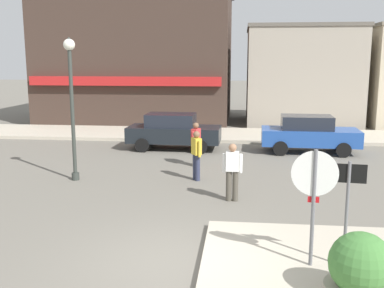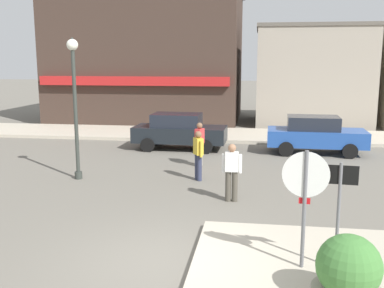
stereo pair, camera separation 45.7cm
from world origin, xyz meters
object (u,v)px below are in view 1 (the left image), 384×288
at_px(one_way_sign, 347,204).
at_px(lamp_post, 71,89).
at_px(pedestrian_crossing_far, 232,170).
at_px(pedestrian_kerb_side, 196,154).
at_px(stop_sign, 314,193).
at_px(parked_car_nearest, 173,131).
at_px(parked_car_second, 309,133).
at_px(pedestrian_crossing_near, 196,143).
at_px(planter, 360,274).

distance_m(one_way_sign, lamp_post, 9.39).
height_order(pedestrian_crossing_far, pedestrian_kerb_side, same).
relative_size(lamp_post, pedestrian_kerb_side, 2.82).
bearing_deg(stop_sign, pedestrian_crossing_far, 110.15).
xyz_separation_m(parked_car_nearest, parked_car_second, (5.77, -0.09, 0.00)).
relative_size(stop_sign, parked_car_nearest, 0.57).
height_order(lamp_post, parked_car_second, lamp_post).
bearing_deg(pedestrian_kerb_side, pedestrian_crossing_near, 96.29).
distance_m(stop_sign, pedestrian_crossing_far, 4.46).
relative_size(planter, lamp_post, 0.27).
relative_size(parked_car_nearest, pedestrian_crossing_far, 2.51).
bearing_deg(one_way_sign, planter, -90.33).
height_order(stop_sign, pedestrian_crossing_near, stop_sign).
height_order(planter, lamp_post, lamp_post).
distance_m(stop_sign, lamp_post, 8.93).
distance_m(stop_sign, one_way_sign, 0.62).
height_order(stop_sign, one_way_sign, stop_sign).
xyz_separation_m(one_way_sign, parked_car_nearest, (-4.82, 11.25, -0.52)).
xyz_separation_m(planter, pedestrian_kerb_side, (-3.30, 7.32, 0.31)).
relative_size(one_way_sign, planter, 1.71).
relative_size(parked_car_second, pedestrian_kerb_side, 2.51).
distance_m(parked_car_second, pedestrian_crossing_far, 7.68).
height_order(lamp_post, parked_car_nearest, lamp_post).
xyz_separation_m(lamp_post, pedestrian_crossing_far, (5.11, -1.66, -2.09)).
bearing_deg(one_way_sign, parked_car_second, 85.10).
relative_size(one_way_sign, parked_car_second, 0.52).
xyz_separation_m(stop_sign, pedestrian_crossing_near, (-2.93, 8.19, -0.65)).
bearing_deg(parked_car_second, pedestrian_crossing_near, -146.26).
distance_m(stop_sign, parked_car_nearest, 12.06).
xyz_separation_m(planter, parked_car_nearest, (-4.81, 12.38, 0.25)).
distance_m(pedestrian_crossing_near, pedestrian_kerb_side, 1.99).
xyz_separation_m(lamp_post, pedestrian_crossing_near, (3.70, 2.39, -2.09)).
bearing_deg(parked_car_nearest, parked_car_second, -0.87).
height_order(stop_sign, planter, stop_sign).
xyz_separation_m(pedestrian_crossing_near, pedestrian_crossing_far, (1.41, -4.05, 0.00)).
relative_size(one_way_sign, lamp_post, 0.46).
xyz_separation_m(stop_sign, parked_car_nearest, (-4.23, 11.27, -0.71)).
xyz_separation_m(stop_sign, one_way_sign, (0.59, 0.02, -0.19)).
height_order(one_way_sign, parked_car_second, one_way_sign).
bearing_deg(stop_sign, parked_car_second, 82.13).
relative_size(stop_sign, parked_car_second, 0.57).
relative_size(stop_sign, pedestrian_crossing_near, 1.43).
xyz_separation_m(one_way_sign, pedestrian_crossing_near, (-3.52, 8.17, -0.46)).
xyz_separation_m(stop_sign, pedestrian_crossing_far, (-1.52, 4.14, -0.65)).
bearing_deg(pedestrian_crossing_far, parked_car_nearest, 110.78).
distance_m(stop_sign, pedestrian_crossing_near, 8.73).
height_order(planter, pedestrian_kerb_side, pedestrian_kerb_side).
height_order(pedestrian_crossing_near, pedestrian_kerb_side, same).
distance_m(parked_car_second, pedestrian_kerb_side, 6.55).
distance_m(parked_car_nearest, pedestrian_crossing_near, 3.34).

